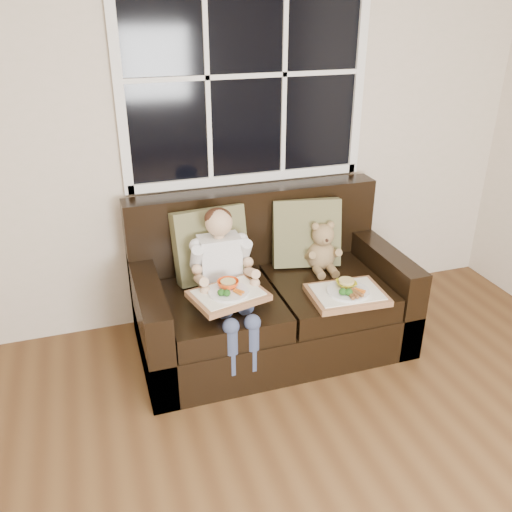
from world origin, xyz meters
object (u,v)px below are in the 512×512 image
object	(u,v)px
teddy_bear	(322,250)
tray_left	(228,293)
loveseat	(268,299)
child	(224,269)
tray_right	(347,293)

from	to	relation	value
teddy_bear	tray_left	xyz separation A→B (m)	(-0.74, -0.35, -0.01)
loveseat	child	size ratio (longest dim) A/B	2.08
tray_right	tray_left	bearing A→B (deg)	178.47
teddy_bear	tray_right	distance (m)	0.42
tray_left	child	bearing A→B (deg)	67.89
child	tray_left	world-z (taller)	child
child	tray_right	world-z (taller)	child
loveseat	tray_left	xyz separation A→B (m)	(-0.35, -0.30, 0.27)
teddy_bear	tray_right	size ratio (longest dim) A/B	0.74
tray_left	tray_right	size ratio (longest dim) A/B	1.00
child	teddy_bear	world-z (taller)	child
child	tray_right	xyz separation A→B (m)	(0.70, -0.25, -0.15)
loveseat	teddy_bear	xyz separation A→B (m)	(0.39, 0.04, 0.28)
loveseat	tray_left	bearing A→B (deg)	-139.16
loveseat	child	bearing A→B (deg)	-160.19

